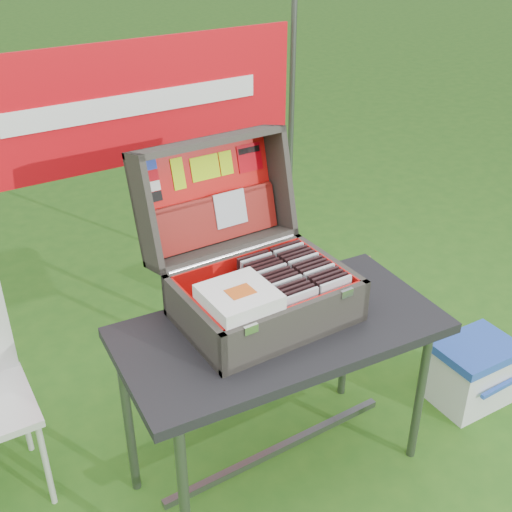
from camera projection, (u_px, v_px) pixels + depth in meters
ground at (270, 473)px, 2.68m from camera, size 80.00×80.00×0.00m
table at (279, 403)px, 2.51m from camera, size 1.23×0.69×0.74m
table_top at (281, 330)px, 2.34m from camera, size 1.23×0.69×0.04m
table_leg_fl at (185, 510)px, 2.10m from camera, size 0.04×0.04×0.70m
table_leg_fr at (420, 392)px, 2.59m from camera, size 0.04×0.04×0.70m
table_leg_bl at (129, 423)px, 2.44m from camera, size 0.04×0.04×0.70m
table_leg_br at (346, 333)px, 2.94m from camera, size 0.04×0.04×0.70m
table_brace at (278, 449)px, 2.63m from camera, size 1.04×0.03×0.03m
suitcase at (256, 243)px, 2.28m from camera, size 0.61×0.60×0.57m
suitcase_base_bottom at (265, 314)px, 2.37m from camera, size 0.61×0.44×0.02m
suitcase_base_wall_front at (298, 326)px, 2.18m from camera, size 0.61×0.02×0.16m
suitcase_base_wall_back at (236, 273)px, 2.49m from camera, size 0.61×0.02×0.16m
suitcase_base_wall_left at (193, 323)px, 2.20m from camera, size 0.02×0.44×0.16m
suitcase_base_wall_right at (329, 276)px, 2.47m from camera, size 0.02×0.44×0.16m
suitcase_liner_floor at (265, 311)px, 2.36m from camera, size 0.57×0.39×0.01m
suitcase_latch_left at (251, 329)px, 2.05m from camera, size 0.05×0.01×0.03m
suitcase_latch_right at (347, 293)px, 2.23m from camera, size 0.05×0.01×0.03m
suitcase_hinge at (234, 254)px, 2.46m from camera, size 0.55×0.02×0.02m
suitcase_lid_back at (207, 194)px, 2.52m from camera, size 0.61×0.13×0.43m
suitcase_lid_rim_far at (207, 142)px, 2.40m from camera, size 0.61×0.17×0.06m
suitcase_lid_rim_near at (223, 247)px, 2.52m from camera, size 0.61×0.17×0.06m
suitcase_lid_rim_left at (144, 214)px, 2.32m from camera, size 0.02×0.27×0.47m
suitcase_lid_rim_right at (279, 180)px, 2.60m from camera, size 0.02×0.27×0.47m
suitcase_lid_liner at (209, 194)px, 2.51m from camera, size 0.56×0.10×0.38m
suitcase_liner_wall_front at (296, 321)px, 2.19m from camera, size 0.57×0.01×0.14m
suitcase_liner_wall_back at (238, 272)px, 2.47m from camera, size 0.57×0.01×0.14m
suitcase_liner_wall_left at (197, 319)px, 2.20m from camera, size 0.01×0.39×0.14m
suitcase_liner_wall_right at (326, 274)px, 2.46m from camera, size 0.01×0.39×0.14m
suitcase_lid_pocket at (215, 220)px, 2.52m from camera, size 0.55×0.07×0.18m
suitcase_pocket_edge at (212, 199)px, 2.49m from camera, size 0.54×0.02×0.02m
suitcase_pocket_cd at (230, 209)px, 2.53m from camera, size 0.14×0.04×0.14m
lid_sticker_cc_a at (149, 165)px, 2.35m from camera, size 0.06×0.01×0.04m
lid_sticker_cc_b at (151, 176)px, 2.36m from camera, size 0.06×0.01×0.04m
lid_sticker_cc_c at (153, 186)px, 2.37m from camera, size 0.06×0.01×0.04m
lid_sticker_cc_d at (155, 197)px, 2.38m from camera, size 0.06×0.01×0.04m
lid_card_neon_tall at (178, 174)px, 2.42m from camera, size 0.05×0.03×0.12m
lid_card_neon_main at (205, 168)px, 2.47m from camera, size 0.12×0.03×0.09m
lid_card_neon_small at (226, 163)px, 2.51m from camera, size 0.05×0.03×0.09m
lid_sticker_band at (250, 158)px, 2.56m from camera, size 0.11×0.03×0.11m
lid_sticker_band_bar at (249, 150)px, 2.56m from camera, size 0.10×0.01×0.02m
cd_left_0 at (301, 311)px, 2.22m from camera, size 0.14×0.01×0.16m
cd_left_1 at (297, 308)px, 2.23m from camera, size 0.14×0.01×0.16m
cd_left_2 at (293, 305)px, 2.25m from camera, size 0.14×0.01×0.16m
cd_left_3 at (289, 302)px, 2.27m from camera, size 0.14×0.01×0.16m
cd_left_4 at (285, 299)px, 2.29m from camera, size 0.14×0.01×0.16m
cd_left_5 at (281, 295)px, 2.30m from camera, size 0.14×0.01×0.16m
cd_left_6 at (278, 292)px, 2.32m from camera, size 0.14×0.01×0.16m
cd_left_7 at (274, 289)px, 2.34m from camera, size 0.14×0.01×0.16m
cd_left_8 at (270, 286)px, 2.36m from camera, size 0.14×0.01×0.16m
cd_left_9 at (267, 283)px, 2.38m from camera, size 0.14×0.01×0.16m
cd_left_10 at (263, 281)px, 2.39m from camera, size 0.14×0.01×0.16m
cd_left_11 at (260, 278)px, 2.41m from camera, size 0.14×0.01×0.16m
cd_left_12 at (256, 275)px, 2.43m from camera, size 0.14×0.01×0.16m
cd_left_13 at (253, 272)px, 2.45m from camera, size 0.14×0.01×0.16m
cd_right_0 at (335, 299)px, 2.28m from camera, size 0.14×0.01×0.16m
cd_right_1 at (331, 296)px, 2.30m from camera, size 0.14×0.01×0.16m
cd_right_2 at (326, 293)px, 2.32m from camera, size 0.14×0.01×0.16m
cd_right_3 at (322, 290)px, 2.34m from camera, size 0.14×0.01×0.16m
cd_right_4 at (318, 287)px, 2.36m from camera, size 0.14×0.01×0.16m
cd_right_5 at (314, 284)px, 2.37m from camera, size 0.14×0.01×0.16m
cd_right_6 at (311, 281)px, 2.39m from camera, size 0.14×0.01×0.16m
cd_right_7 at (307, 278)px, 2.41m from camera, size 0.14×0.01×0.16m
cd_right_8 at (303, 275)px, 2.43m from camera, size 0.14×0.01×0.16m
cd_right_9 at (299, 272)px, 2.44m from camera, size 0.14×0.01×0.16m
cd_right_10 at (295, 270)px, 2.46m from camera, size 0.14×0.01×0.16m
cd_right_11 at (292, 267)px, 2.48m from camera, size 0.14×0.01×0.16m
cd_right_12 at (288, 264)px, 2.50m from camera, size 0.14×0.01×0.16m
cd_right_13 at (285, 262)px, 2.52m from camera, size 0.14×0.01×0.16m
songbook_0 at (239, 302)px, 2.16m from camera, size 0.23×0.23×0.00m
songbook_1 at (239, 301)px, 2.16m from camera, size 0.23×0.23×0.00m
songbook_2 at (239, 300)px, 2.15m from camera, size 0.23×0.23×0.00m
songbook_3 at (239, 299)px, 2.15m from camera, size 0.23×0.23×0.00m
songbook_4 at (239, 297)px, 2.15m from camera, size 0.23×0.23×0.00m
songbook_5 at (239, 296)px, 2.15m from camera, size 0.23×0.23×0.00m
songbook_6 at (239, 295)px, 2.14m from camera, size 0.23×0.23×0.00m
songbook_7 at (239, 294)px, 2.14m from camera, size 0.23×0.23×0.00m
songbook_8 at (239, 292)px, 2.14m from camera, size 0.23×0.23×0.00m
songbook_9 at (239, 291)px, 2.14m from camera, size 0.23×0.23×0.00m
songbook_graphic at (240, 291)px, 2.13m from camera, size 0.09×0.07×0.00m
cooler at (472, 373)px, 2.99m from camera, size 0.37×0.29×0.32m
cooler_body at (472, 376)px, 3.00m from camera, size 0.36×0.27×0.28m
cooler_lid at (477, 349)px, 2.92m from camera, size 0.37×0.29×0.04m
cooler_handle at (498, 388)px, 2.88m from camera, size 0.22×0.02×0.02m
chair_leg_fr at (46, 463)px, 2.44m from camera, size 0.02×0.02×0.44m
chair_leg_br at (23, 411)px, 2.68m from camera, size 0.02×0.02×0.44m
chair_upright_right at (2, 327)px, 2.49m from camera, size 0.02×0.02×0.41m
cardboard_box at (347, 307)px, 3.37m from camera, size 0.44×0.25×0.43m
banner_post_right at (290, 161)px, 3.46m from camera, size 0.03×0.03×1.70m
banner at (137, 103)px, 2.84m from camera, size 1.60×0.02×0.55m
banner_text at (138, 104)px, 2.83m from camera, size 1.20×0.00×0.10m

